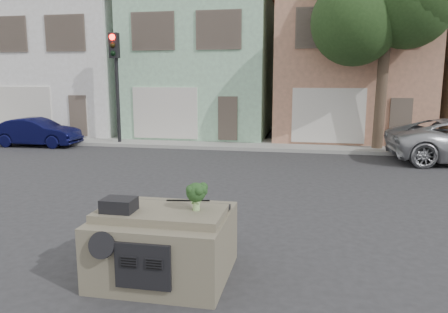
% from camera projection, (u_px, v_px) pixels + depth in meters
% --- Properties ---
extents(ground_plane, '(120.00, 120.00, 0.00)m').
position_uv_depth(ground_plane, '(209.00, 217.00, 9.84)').
color(ground_plane, '#303033').
rests_on(ground_plane, ground).
extents(sidewalk, '(40.00, 3.00, 0.15)m').
position_uv_depth(sidewalk, '(261.00, 145.00, 19.96)').
color(sidewalk, gray).
rests_on(sidewalk, ground).
extents(townhouse_white, '(7.20, 8.20, 7.55)m').
position_uv_depth(townhouse_white, '(80.00, 66.00, 25.26)').
color(townhouse_white, white).
rests_on(townhouse_white, ground).
extents(townhouse_mint, '(7.20, 8.20, 7.55)m').
position_uv_depth(townhouse_mint, '(206.00, 65.00, 23.83)').
color(townhouse_mint, '#9ED2AB').
rests_on(townhouse_mint, ground).
extents(townhouse_tan, '(7.20, 8.20, 7.55)m').
position_uv_depth(townhouse_tan, '(348.00, 64.00, 22.40)').
color(townhouse_tan, tan).
rests_on(townhouse_tan, ground).
extents(navy_sedan, '(3.94, 1.47, 1.29)m').
position_uv_depth(navy_sedan, '(38.00, 146.00, 19.99)').
color(navy_sedan, '#090B34').
rests_on(navy_sedan, ground).
extents(traffic_signal, '(0.40, 0.40, 5.10)m').
position_uv_depth(traffic_signal, '(117.00, 90.00, 19.80)').
color(traffic_signal, black).
rests_on(traffic_signal, ground).
extents(tree_near, '(4.40, 4.00, 8.50)m').
position_uv_depth(tree_near, '(384.00, 48.00, 17.59)').
color(tree_near, '#223B19').
rests_on(tree_near, ground).
extents(car_dashboard, '(2.00, 1.80, 1.12)m').
position_uv_depth(car_dashboard, '(165.00, 241.00, 6.84)').
color(car_dashboard, '#69624E').
rests_on(car_dashboard, ground).
extents(instrument_hump, '(0.48, 0.38, 0.20)m').
position_uv_depth(instrument_hump, '(119.00, 205.00, 6.50)').
color(instrument_hump, black).
rests_on(instrument_hump, car_dashboard).
extents(wiper_arm, '(0.69, 0.15, 0.02)m').
position_uv_depth(wiper_arm, '(188.00, 200.00, 7.05)').
color(wiper_arm, black).
rests_on(wiper_arm, car_dashboard).
extents(broccoli, '(0.36, 0.36, 0.43)m').
position_uv_depth(broccoli, '(196.00, 196.00, 6.53)').
color(broccoli, '#1B3617').
rests_on(broccoli, car_dashboard).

